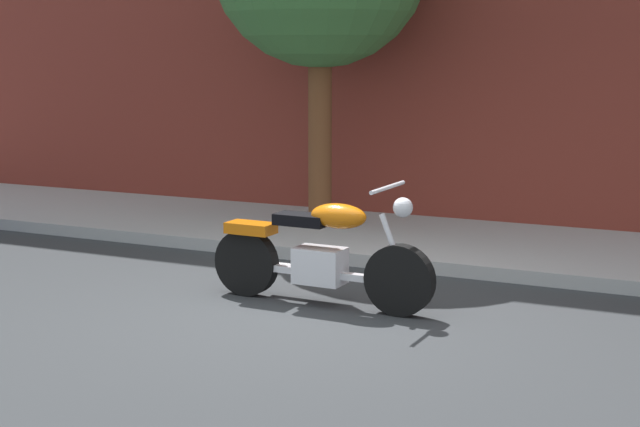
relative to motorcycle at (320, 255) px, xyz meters
The scene contains 3 objects.
ground_plane 0.54m from the motorcycle, 80.46° to the right, with size 60.00×60.00×0.00m, color #303335.
sidewalk 2.78m from the motorcycle, 88.97° to the left, with size 19.55×2.51×0.14m, color #AAAAAA.
motorcycle is the anchor object (origin of this frame).
Camera 1 is at (3.39, -7.01, 2.22)m, focal length 52.48 mm.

